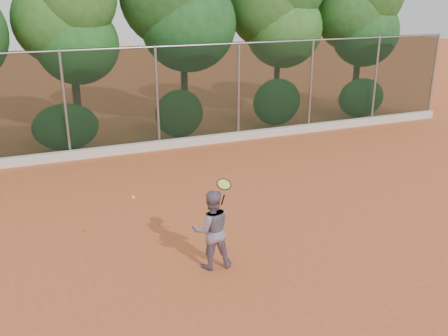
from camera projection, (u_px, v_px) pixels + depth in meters
name	position (u px, v px, depth m)	size (l,w,h in m)	color
ground	(241.00, 233.00, 11.34)	(80.00, 80.00, 0.00)	#CB5F30
concrete_curb	(161.00, 145.00, 17.23)	(24.00, 0.20, 0.30)	silver
tennis_player	(212.00, 229.00, 9.74)	(0.79, 0.62, 1.63)	slate
chainlink_fence	(157.00, 95.00, 16.80)	(24.09, 0.09, 3.50)	black
foliage_backdrop	(124.00, 14.00, 17.47)	(23.70, 3.63, 7.55)	#3E2718
tennis_racket	(224.00, 186.00, 9.49)	(0.30, 0.28, 0.57)	black
tennis_ball_in_flight	(133.00, 197.00, 9.06)	(0.07, 0.07, 0.07)	yellow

